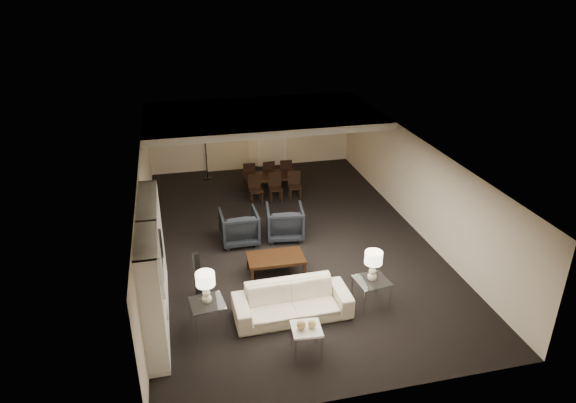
{
  "coord_description": "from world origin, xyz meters",
  "views": [
    {
      "loc": [
        -2.7,
        -11.47,
        6.56
      ],
      "look_at": [
        0.0,
        0.0,
        1.1
      ],
      "focal_mm": 32.0,
      "sensor_mm": 36.0,
      "label": 1
    }
  ],
  "objects_px": {
    "vase_blue": "(153,310)",
    "chair_fl": "(249,174)",
    "television": "(155,256)",
    "chair_fm": "(267,173)",
    "dining_table": "(271,184)",
    "sofa": "(292,302)",
    "table_lamp_left": "(206,288)",
    "floor_speaker": "(198,275)",
    "pendant_light": "(272,130)",
    "coffee_table": "(276,265)",
    "chair_nr": "(295,186)",
    "floor_lamp": "(206,152)",
    "armchair_right": "(285,222)",
    "chair_nl": "(256,190)",
    "side_table_right": "(371,292)",
    "armchair_left": "(239,227)",
    "side_table_left": "(208,315)",
    "vase_amber": "(150,263)",
    "chair_nm": "(276,188)",
    "chair_fr": "(285,171)",
    "marble_table": "(306,340)",
    "table_lamp_right": "(373,266)"
  },
  "relations": [
    {
      "from": "table_lamp_left",
      "to": "vase_blue",
      "type": "distance_m",
      "value": 1.24
    },
    {
      "from": "side_table_left",
      "to": "marble_table",
      "type": "xyz_separation_m",
      "value": [
        1.7,
        -1.1,
        -0.03
      ]
    },
    {
      "from": "pendant_light",
      "to": "chair_fl",
      "type": "distance_m",
      "value": 1.66
    },
    {
      "from": "pendant_light",
      "to": "vase_amber",
      "type": "xyz_separation_m",
      "value": [
        -3.61,
        -6.65,
        -0.27
      ]
    },
    {
      "from": "vase_amber",
      "to": "chair_fl",
      "type": "relative_size",
      "value": 0.21
    },
    {
      "from": "table_lamp_left",
      "to": "chair_nl",
      "type": "bearing_deg",
      "value": 70.8
    },
    {
      "from": "vase_amber",
      "to": "chair_nr",
      "type": "xyz_separation_m",
      "value": [
        4.1,
        5.57,
        -1.22
      ]
    },
    {
      "from": "side_table_right",
      "to": "sofa",
      "type": "bearing_deg",
      "value": 180.0
    },
    {
      "from": "chair_fl",
      "to": "chair_fm",
      "type": "bearing_deg",
      "value": -176.11
    },
    {
      "from": "sofa",
      "to": "vase_amber",
      "type": "distance_m",
      "value": 2.96
    },
    {
      "from": "table_lamp_left",
      "to": "chair_fm",
      "type": "bearing_deg",
      "value": 69.71
    },
    {
      "from": "vase_amber",
      "to": "side_table_right",
      "type": "bearing_deg",
      "value": 0.16
    },
    {
      "from": "armchair_right",
      "to": "dining_table",
      "type": "relative_size",
      "value": 0.58
    },
    {
      "from": "sofa",
      "to": "armchair_left",
      "type": "xyz_separation_m",
      "value": [
        -0.6,
        3.3,
        0.09
      ]
    },
    {
      "from": "armchair_left",
      "to": "side_table_left",
      "type": "xyz_separation_m",
      "value": [
        -1.1,
        -3.3,
        -0.14
      ]
    },
    {
      "from": "armchair_left",
      "to": "vase_blue",
      "type": "height_order",
      "value": "vase_blue"
    },
    {
      "from": "pendant_light",
      "to": "table_lamp_left",
      "type": "distance_m",
      "value": 7.22
    },
    {
      "from": "dining_table",
      "to": "chair_fl",
      "type": "height_order",
      "value": "chair_fl"
    },
    {
      "from": "armchair_right",
      "to": "chair_nl",
      "type": "relative_size",
      "value": 1.11
    },
    {
      "from": "floor_speaker",
      "to": "floor_lamp",
      "type": "bearing_deg",
      "value": 66.51
    },
    {
      "from": "sofa",
      "to": "side_table_left",
      "type": "xyz_separation_m",
      "value": [
        -1.7,
        0.0,
        -0.04
      ]
    },
    {
      "from": "pendant_light",
      "to": "vase_amber",
      "type": "distance_m",
      "value": 7.57
    },
    {
      "from": "chair_nr",
      "to": "floor_lamp",
      "type": "relative_size",
      "value": 0.47
    },
    {
      "from": "chair_fl",
      "to": "table_lamp_right",
      "type": "bearing_deg",
      "value": 105.93
    },
    {
      "from": "side_table_left",
      "to": "floor_lamp",
      "type": "distance_m",
      "value": 7.92
    },
    {
      "from": "table_lamp_left",
      "to": "chair_fr",
      "type": "distance_m",
      "value": 7.56
    },
    {
      "from": "pendant_light",
      "to": "coffee_table",
      "type": "height_order",
      "value": "pendant_light"
    },
    {
      "from": "floor_lamp",
      "to": "floor_speaker",
      "type": "bearing_deg",
      "value": -96.68
    },
    {
      "from": "coffee_table",
      "to": "armchair_left",
      "type": "xyz_separation_m",
      "value": [
        -0.6,
        1.7,
        0.21
      ]
    },
    {
      "from": "floor_speaker",
      "to": "chair_nm",
      "type": "distance_m",
      "value": 5.17
    },
    {
      "from": "coffee_table",
      "to": "chair_fm",
      "type": "bearing_deg",
      "value": 80.97
    },
    {
      "from": "vase_blue",
      "to": "chair_fl",
      "type": "distance_m",
      "value": 8.19
    },
    {
      "from": "side_table_left",
      "to": "table_lamp_right",
      "type": "bearing_deg",
      "value": 0.0
    },
    {
      "from": "chair_fm",
      "to": "pendant_light",
      "type": "bearing_deg",
      "value": 110.61
    },
    {
      "from": "marble_table",
      "to": "chair_fr",
      "type": "relative_size",
      "value": 0.62
    },
    {
      "from": "chair_fl",
      "to": "television",
      "type": "bearing_deg",
      "value": 66.94
    },
    {
      "from": "coffee_table",
      "to": "side_table_right",
      "type": "bearing_deg",
      "value": -43.26
    },
    {
      "from": "dining_table",
      "to": "chair_fl",
      "type": "bearing_deg",
      "value": 129.66
    },
    {
      "from": "dining_table",
      "to": "floor_lamp",
      "type": "xyz_separation_m",
      "value": [
        -1.85,
        1.66,
        0.63
      ]
    },
    {
      "from": "dining_table",
      "to": "sofa",
      "type": "bearing_deg",
      "value": -100.72
    },
    {
      "from": "marble_table",
      "to": "chair_nr",
      "type": "distance_m",
      "value": 6.82
    },
    {
      "from": "side_table_left",
      "to": "floor_lamp",
      "type": "height_order",
      "value": "floor_lamp"
    },
    {
      "from": "armchair_left",
      "to": "chair_nr",
      "type": "xyz_separation_m",
      "value": [
        2.04,
        2.26,
        -0.0
      ]
    },
    {
      "from": "table_lamp_left",
      "to": "floor_speaker",
      "type": "relative_size",
      "value": 0.62
    },
    {
      "from": "vase_amber",
      "to": "floor_speaker",
      "type": "relative_size",
      "value": 0.17
    },
    {
      "from": "television",
      "to": "chair_fm",
      "type": "relative_size",
      "value": 1.29
    },
    {
      "from": "chair_nr",
      "to": "chair_fm",
      "type": "distance_m",
      "value": 1.43
    },
    {
      "from": "table_lamp_left",
      "to": "chair_nm",
      "type": "relative_size",
      "value": 0.77
    },
    {
      "from": "marble_table",
      "to": "chair_fl",
      "type": "xyz_separation_m",
      "value": [
        0.24,
        7.96,
        0.17
      ]
    },
    {
      "from": "armchair_right",
      "to": "chair_nl",
      "type": "distance_m",
      "value": 2.29
    }
  ]
}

